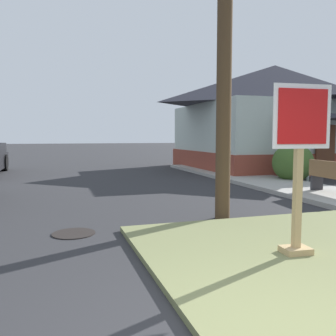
# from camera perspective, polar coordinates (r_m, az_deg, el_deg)

# --- Properties ---
(grass_corner_patch) EXTENTS (4.60, 4.42, 0.08)m
(grass_corner_patch) POSITION_cam_1_polar(r_m,az_deg,el_deg) (5.25, 23.54, -12.71)
(grass_corner_patch) COLOR olive
(grass_corner_patch) RESTS_ON ground
(sidewalk_strip) EXTENTS (2.20, 18.73, 0.12)m
(sidewalk_strip) POSITION_cam_1_polar(r_m,az_deg,el_deg) (10.96, 21.33, -3.40)
(sidewalk_strip) COLOR #9E9B93
(sidewalk_strip) RESTS_ON ground
(stop_sign) EXTENTS (0.80, 0.30, 2.17)m
(stop_sign) POSITION_cam_1_polar(r_m,az_deg,el_deg) (4.90, 19.97, -0.34)
(stop_sign) COLOR tan
(stop_sign) RESTS_ON grass_corner_patch
(manhole_cover) EXTENTS (0.70, 0.70, 0.02)m
(manhole_cover) POSITION_cam_1_polar(r_m,az_deg,el_deg) (6.23, -14.67, -9.95)
(manhole_cover) COLOR black
(manhole_cover) RESTS_ON ground
(street_bench) EXTENTS (0.54, 1.73, 0.85)m
(street_bench) POSITION_cam_1_polar(r_m,az_deg,el_deg) (10.13, 24.68, -1.14)
(street_bench) COLOR brown
(street_bench) RESTS_ON sidewalk_strip
(corner_house) EXTENTS (8.50, 8.81, 5.05)m
(corner_house) POSITION_cam_1_polar(r_m,az_deg,el_deg) (18.71, 16.38, 7.87)
(corner_house) COLOR brown
(corner_house) RESTS_ON ground
(shrub_near_porch) EXTENTS (1.41, 1.41, 1.36)m
(shrub_near_porch) POSITION_cam_1_polar(r_m,az_deg,el_deg) (13.38, 19.09, 0.81)
(shrub_near_porch) COLOR #3B5924
(shrub_near_porch) RESTS_ON ground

